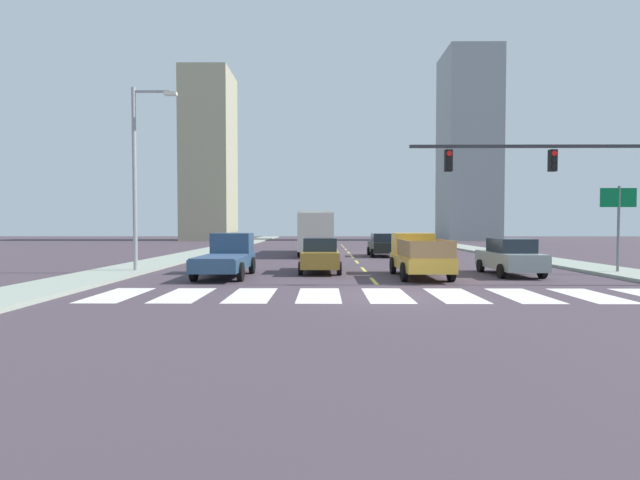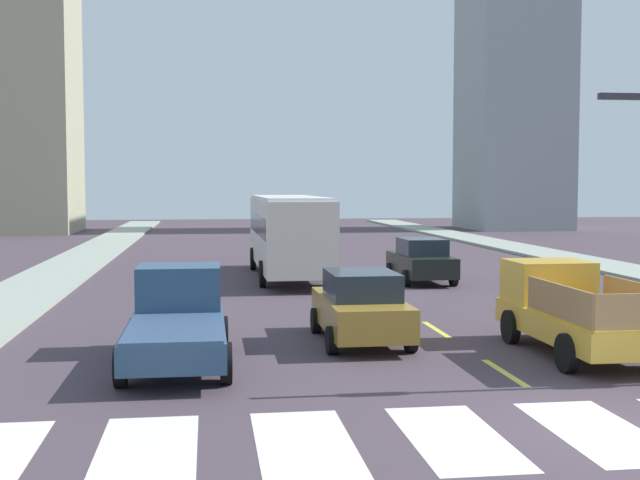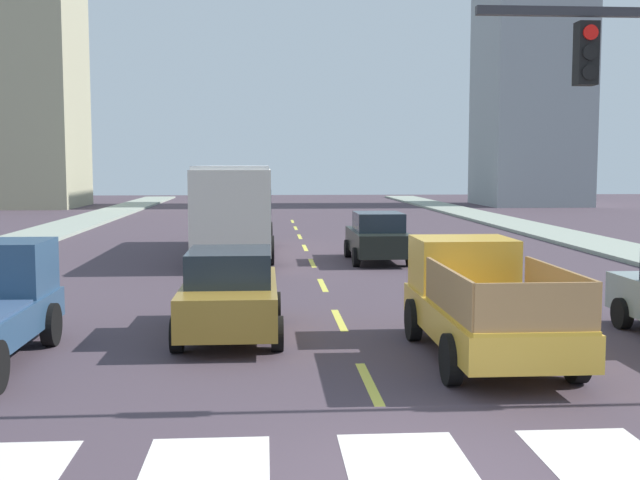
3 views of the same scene
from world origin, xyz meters
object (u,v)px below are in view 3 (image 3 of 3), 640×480
at_px(city_bus, 236,203).
at_px(sedan_mid, 378,237).
at_px(sedan_far, 230,293).
at_px(pickup_stakebed, 480,302).

xyz_separation_m(city_bus, sedan_mid, (4.96, -2.25, -1.09)).
height_order(sedan_mid, sedan_far, same).
xyz_separation_m(city_bus, sedan_far, (0.38, -13.97, -1.09)).
bearing_deg(pickup_stakebed, sedan_far, 157.12).
distance_m(sedan_mid, sedan_far, 12.58).
bearing_deg(pickup_stakebed, sedan_mid, 87.95).
height_order(pickup_stakebed, sedan_far, pickup_stakebed).
bearing_deg(sedan_mid, city_bus, 155.70).
height_order(pickup_stakebed, city_bus, city_bus).
relative_size(pickup_stakebed, city_bus, 0.48).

